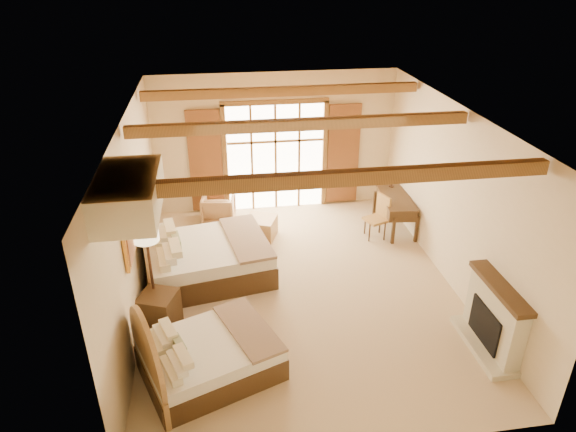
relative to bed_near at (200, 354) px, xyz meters
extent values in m
plane|color=tan|center=(1.77, 1.91, -0.36)|extent=(7.00, 7.00, 0.00)
plane|color=beige|center=(1.77, 5.41, 1.24)|extent=(5.50, 0.00, 5.50)
plane|color=beige|center=(-0.98, 1.91, 1.24)|extent=(0.00, 7.00, 7.00)
plane|color=beige|center=(4.52, 1.91, 1.24)|extent=(0.00, 7.00, 7.00)
plane|color=#A97434|center=(1.77, 1.91, 2.84)|extent=(7.00, 7.00, 0.00)
cube|color=white|center=(1.77, 5.37, 0.89)|extent=(2.20, 0.02, 2.50)
cube|color=brown|center=(0.17, 5.34, 0.89)|extent=(0.75, 0.06, 2.40)
cube|color=brown|center=(3.37, 5.34, 0.89)|extent=(0.75, 0.06, 2.40)
cube|color=beige|center=(4.39, -0.09, 0.19)|extent=(0.25, 1.30, 1.10)
cube|color=black|center=(4.32, -0.09, 0.09)|extent=(0.18, 0.80, 0.60)
cube|color=beige|center=(4.30, -0.09, -0.31)|extent=(0.45, 1.40, 0.10)
cube|color=#3F2E19|center=(4.38, -0.09, 0.76)|extent=(0.30, 1.40, 0.08)
cube|color=gold|center=(-0.94, 1.16, 1.39)|extent=(0.05, 0.95, 0.75)
cube|color=#B36639|center=(-0.91, 1.16, 1.39)|extent=(0.02, 0.82, 0.62)
cube|color=beige|center=(-0.63, -0.09, 2.59)|extent=(0.70, 1.40, 0.45)
cube|color=#3F2E19|center=(0.13, 0.00, -0.19)|extent=(2.20, 1.95, 0.36)
cube|color=white|center=(0.13, 0.00, 0.09)|extent=(2.16, 1.91, 0.20)
cube|color=#856855|center=(0.76, 0.00, 0.20)|extent=(1.02, 1.51, 0.04)
cube|color=#96A37A|center=(-0.29, 0.00, 0.29)|extent=(0.24, 0.39, 0.21)
cube|color=#3F2E19|center=(0.12, 2.56, -0.14)|extent=(2.53, 2.08, 0.44)
cube|color=white|center=(0.12, 2.56, 0.20)|extent=(2.48, 2.04, 0.24)
cube|color=#856855|center=(0.89, 2.56, 0.33)|extent=(0.97, 1.84, 0.06)
cube|color=#96A37A|center=(-0.41, 2.56, 0.45)|extent=(0.21, 0.48, 0.27)
cube|color=#3F2E19|center=(-0.66, 1.13, -0.04)|extent=(0.71, 0.71, 0.66)
cylinder|color=#392319|center=(-0.73, 1.32, -0.35)|extent=(0.26, 0.26, 0.03)
cylinder|color=#392319|center=(-0.73, 1.32, 0.46)|extent=(0.04, 0.04, 1.60)
cylinder|color=#FFE8AC|center=(-0.73, 1.32, 1.34)|extent=(0.40, 0.40, 0.33)
imported|color=#A4784C|center=(0.39, 4.78, -0.03)|extent=(0.81, 0.82, 0.66)
cube|color=tan|center=(1.26, 3.93, -0.14)|extent=(0.80, 0.80, 0.45)
cube|color=#3F2E19|center=(4.22, 3.89, 0.37)|extent=(0.76, 1.47, 0.05)
cube|color=#3F2E19|center=(4.22, 3.89, 0.24)|extent=(0.73, 1.43, 0.22)
cube|color=#B38845|center=(3.68, 3.55, 0.05)|extent=(0.54, 0.54, 0.06)
cube|color=#B38845|center=(3.86, 3.55, 0.33)|extent=(0.19, 0.41, 0.51)
cylinder|color=#392319|center=(4.30, 4.44, 0.41)|extent=(0.12, 0.12, 0.02)
cylinder|color=#392319|center=(4.30, 4.44, 0.55)|extent=(0.02, 0.02, 0.28)
cylinder|color=#FFE8AC|center=(4.30, 4.44, 0.72)|extent=(0.20, 0.20, 0.16)
camera|label=1|loc=(0.41, -5.73, 5.06)|focal=32.00mm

